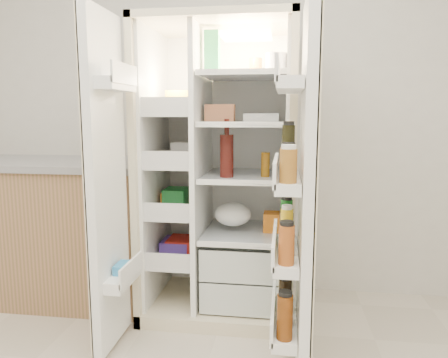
# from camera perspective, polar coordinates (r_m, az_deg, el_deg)

# --- Properties ---
(wall_back) EXTENTS (4.00, 0.02, 2.70)m
(wall_back) POSITION_cam_1_polar(r_m,az_deg,el_deg) (3.01, 1.24, 10.51)
(wall_back) COLOR silver
(wall_back) RESTS_ON floor
(refrigerator) EXTENTS (0.92, 0.70, 1.80)m
(refrigerator) POSITION_cam_1_polar(r_m,az_deg,el_deg) (2.71, -0.07, -2.15)
(refrigerator) COLOR beige
(refrigerator) RESTS_ON floor
(freezer_door) EXTENTS (0.15, 0.40, 1.72)m
(freezer_door) POSITION_cam_1_polar(r_m,az_deg,el_deg) (2.25, -15.41, -0.89)
(freezer_door) COLOR white
(freezer_door) RESTS_ON floor
(fridge_door) EXTENTS (0.17, 0.58, 1.72)m
(fridge_door) POSITION_cam_1_polar(r_m,az_deg,el_deg) (1.98, 10.45, -2.77)
(fridge_door) COLOR white
(fridge_door) RESTS_ON floor
(kitchen_counter) EXTENTS (1.31, 0.70, 0.95)m
(kitchen_counter) POSITION_cam_1_polar(r_m,az_deg,el_deg) (3.15, -21.22, -6.23)
(kitchen_counter) COLOR #A27251
(kitchen_counter) RESTS_ON floor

